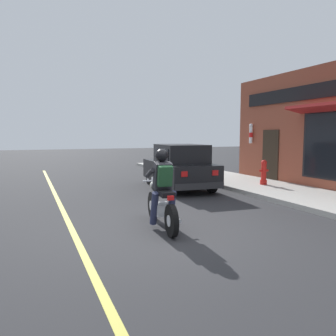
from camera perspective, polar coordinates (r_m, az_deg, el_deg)
The scene contains 7 objects.
ground_plane at distance 6.51m, azimuth 0.95°, elevation -11.17°, with size 80.00×80.00×0.00m, color #2B2B2D.
sidewalk_curb at distance 11.67m, azimuth 17.71°, elevation -3.52°, with size 2.60×22.00×0.14m, color #ADAAA3.
lane_stripe at distance 8.91m, azimuth -17.98°, elevation -6.78°, with size 0.12×19.80×0.01m, color #D1C64C.
storefront_building at distance 11.95m, azimuth 26.61°, elevation 6.17°, with size 1.25×9.30×4.20m.
motorcycle_with_rider at distance 6.71m, azimuth -1.11°, elevation -4.71°, with size 0.62×2.02×1.62m.
car_hatchback at distance 11.58m, azimuth 1.96°, elevation 0.16°, with size 1.93×3.90×1.57m.
fire_hydrant at distance 12.11m, azimuth 16.33°, elevation -0.75°, with size 0.36×0.24×0.88m.
Camera 1 is at (-2.55, -5.68, 1.89)m, focal length 35.00 mm.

